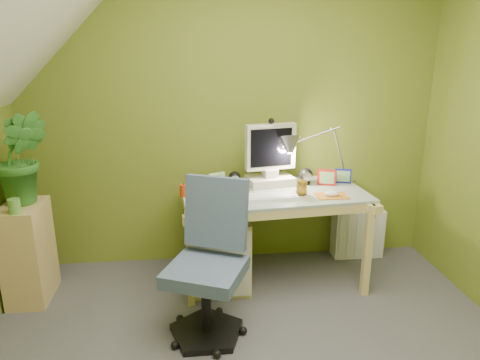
{
  "coord_description": "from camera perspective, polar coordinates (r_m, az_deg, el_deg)",
  "views": [
    {
      "loc": [
        -0.31,
        -1.77,
        1.7
      ],
      "look_at": [
        0.0,
        1.0,
        0.85
      ],
      "focal_mm": 33.0,
      "sensor_mm": 36.0,
      "label": 1
    }
  ],
  "objects": [
    {
      "name": "green_cup",
      "position": [
        3.11,
        -27.14,
        -3.03
      ],
      "size": [
        0.09,
        0.09,
        0.1
      ],
      "primitive_type": "cylinder",
      "rotation": [
        0.0,
        0.0,
        -0.2
      ],
      "color": "#609C41",
      "rests_on": "side_ledge"
    },
    {
      "name": "mousepad",
      "position": [
        3.13,
        11.76,
        -2.01
      ],
      "size": [
        0.22,
        0.16,
        0.01
      ],
      "primitive_type": "cube",
      "rotation": [
        0.0,
        0.0,
        -0.0
      ],
      "color": "#BE711D",
      "rests_on": "desk"
    },
    {
      "name": "photo_frame_green",
      "position": [
        3.24,
        -2.97,
        -0.04
      ],
      "size": [
        0.13,
        0.08,
        0.11
      ],
      "primitive_type": "cube",
      "rotation": [
        0.0,
        0.0,
        0.49
      ],
      "color": "#9CBD82",
      "rests_on": "desk"
    },
    {
      "name": "mouse",
      "position": [
        3.13,
        11.78,
        -1.74
      ],
      "size": [
        0.11,
        0.08,
        0.04
      ],
      "primitive_type": "ellipsoid",
      "rotation": [
        0.0,
        0.0,
        -0.08
      ],
      "color": "white",
      "rests_on": "mousepad"
    },
    {
      "name": "photo_frame_red",
      "position": [
        3.36,
        11.13,
        0.34
      ],
      "size": [
        0.14,
        0.06,
        0.12
      ],
      "primitive_type": "cube",
      "rotation": [
        0.0,
        0.0,
        -0.32
      ],
      "color": "#B11812",
      "rests_on": "desk"
    },
    {
      "name": "potted_plant",
      "position": [
        3.22,
        -26.38,
        2.59
      ],
      "size": [
        0.38,
        0.32,
        0.62
      ],
      "primitive_type": "imported",
      "rotation": [
        0.0,
        0.0,
        0.14
      ],
      "color": "#2F7025",
      "rests_on": "side_ledge"
    },
    {
      "name": "photo_frame_blue",
      "position": [
        3.45,
        13.16,
        0.53
      ],
      "size": [
        0.13,
        0.05,
        0.11
      ],
      "primitive_type": "cube",
      "rotation": [
        0.0,
        0.0,
        -0.3
      ],
      "color": "navy",
      "rests_on": "desk"
    },
    {
      "name": "radiator",
      "position": [
        3.84,
        14.93,
        -6.57
      ],
      "size": [
        0.41,
        0.17,
        0.41
      ],
      "primitive_type": "cube",
      "rotation": [
        0.0,
        0.0,
        -0.01
      ],
      "color": "white",
      "rests_on": "floor"
    },
    {
      "name": "monitor",
      "position": [
        3.27,
        3.97,
        4.21
      ],
      "size": [
        0.45,
        0.32,
        0.57
      ],
      "primitive_type": null,
      "rotation": [
        0.0,
        0.0,
        0.2
      ],
      "color": "beige",
      "rests_on": "desk"
    },
    {
      "name": "side_ledge",
      "position": [
        3.39,
        -25.71,
        -8.44
      ],
      "size": [
        0.26,
        0.39,
        0.69
      ],
      "primitive_type": "cube",
      "color": "tan",
      "rests_on": "floor"
    },
    {
      "name": "candle_cluster",
      "position": [
        3.11,
        -6.51,
        -0.71
      ],
      "size": [
        0.18,
        0.15,
        0.13
      ],
      "primitive_type": null,
      "rotation": [
        0.0,
        0.0,
        -0.03
      ],
      "color": "#AB350E",
      "rests_on": "desk"
    },
    {
      "name": "keyboard",
      "position": [
        3.02,
        3.43,
        -2.22
      ],
      "size": [
        0.43,
        0.16,
        0.02
      ],
      "primitive_type": "cube",
      "rotation": [
        0.0,
        0.0,
        0.06
      ],
      "color": "white",
      "rests_on": "desk"
    },
    {
      "name": "speaker_left",
      "position": [
        3.27,
        -0.71,
        0.13
      ],
      "size": [
        0.11,
        0.11,
        0.11
      ],
      "primitive_type": null,
      "rotation": [
        0.0,
        0.0,
        -0.21
      ],
      "color": "black",
      "rests_on": "desk"
    },
    {
      "name": "amber_tumbler",
      "position": [
        3.12,
        7.98,
        -1.0
      ],
      "size": [
        0.08,
        0.08,
        0.1
      ],
      "primitive_type": "cylinder",
      "rotation": [
        0.0,
        0.0,
        0.07
      ],
      "color": "#855E13",
      "rests_on": "desk"
    },
    {
      "name": "desk",
      "position": [
        3.3,
        4.3,
        -7.29
      ],
      "size": [
        1.36,
        0.77,
        0.7
      ],
      "primitive_type": null,
      "rotation": [
        0.0,
        0.0,
        0.09
      ],
      "color": "#D1BA6E",
      "rests_on": "floor"
    },
    {
      "name": "desk_lamp",
      "position": [
        3.37,
        11.57,
        4.85
      ],
      "size": [
        0.59,
        0.26,
        0.63
      ],
      "primitive_type": null,
      "rotation": [
        0.0,
        0.0,
        0.02
      ],
      "color": "#B3B3B7",
      "rests_on": "desk"
    },
    {
      "name": "wall_back",
      "position": [
        3.42,
        -1.11,
        8.53
      ],
      "size": [
        3.2,
        0.01,
        2.4
      ],
      "primitive_type": "cube",
      "color": "olive",
      "rests_on": "floor"
    },
    {
      "name": "task_chair",
      "position": [
        2.64,
        -4.49,
        -11.62
      ],
      "size": [
        0.64,
        0.64,
        0.87
      ],
      "primitive_type": null,
      "rotation": [
        0.0,
        0.0,
        -0.41
      ],
      "color": "#42536C",
      "rests_on": "floor"
    },
    {
      "name": "speaker_right",
      "position": [
        3.36,
        8.49,
        0.51
      ],
      "size": [
        0.12,
        0.12,
        0.12
      ],
      "primitive_type": null,
      "rotation": [
        0.0,
        0.0,
        -0.22
      ],
      "color": "black",
      "rests_on": "desk"
    }
  ]
}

